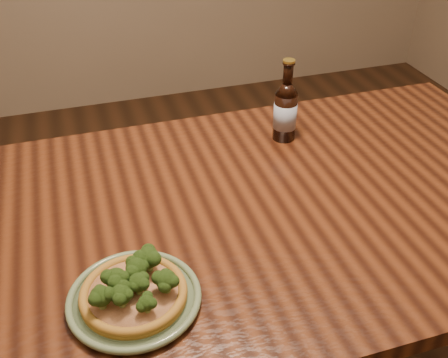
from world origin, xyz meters
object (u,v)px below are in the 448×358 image
object	(u,v)px
table	(251,234)
plate	(134,298)
pizza	(134,290)
beer_bottle	(285,111)

from	to	relation	value
table	plate	xyz separation A→B (m)	(-0.31, -0.22, 0.10)
pizza	beer_bottle	size ratio (longest dim) A/B	0.86
plate	pizza	distance (m)	0.02
pizza	beer_bottle	distance (m)	0.69
beer_bottle	plate	bearing A→B (deg)	-144.62
table	plate	world-z (taller)	plate
pizza	plate	bearing A→B (deg)	-162.30
table	pizza	world-z (taller)	pizza
pizza	beer_bottle	world-z (taller)	beer_bottle
table	pizza	bearing A→B (deg)	-145.22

